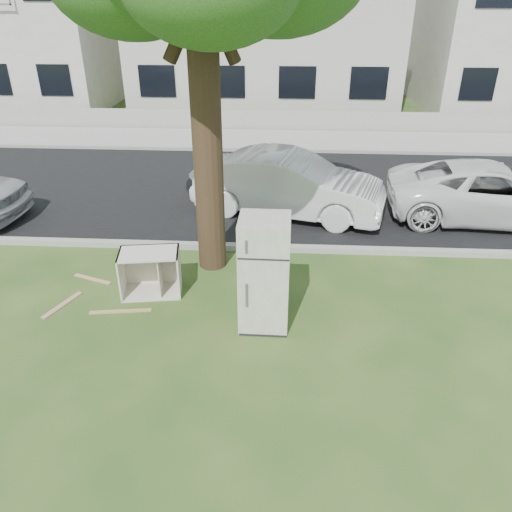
# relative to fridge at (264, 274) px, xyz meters

# --- Properties ---
(ground) EXTENTS (120.00, 120.00, 0.00)m
(ground) POSITION_rel_fridge_xyz_m (-0.70, 0.12, -0.94)
(ground) COLOR #254719
(road) EXTENTS (120.00, 7.00, 0.01)m
(road) POSITION_rel_fridge_xyz_m (-0.70, 6.12, -0.93)
(road) COLOR black
(road) RESTS_ON ground
(kerb_near) EXTENTS (120.00, 0.18, 0.12)m
(kerb_near) POSITION_rel_fridge_xyz_m (-0.70, 2.57, -0.94)
(kerb_near) COLOR gray
(kerb_near) RESTS_ON ground
(kerb_far) EXTENTS (120.00, 0.18, 0.12)m
(kerb_far) POSITION_rel_fridge_xyz_m (-0.70, 9.67, -0.94)
(kerb_far) COLOR gray
(kerb_far) RESTS_ON ground
(sidewalk) EXTENTS (120.00, 2.80, 0.01)m
(sidewalk) POSITION_rel_fridge_xyz_m (-0.70, 11.12, -0.93)
(sidewalk) COLOR gray
(sidewalk) RESTS_ON ground
(low_wall) EXTENTS (120.00, 0.15, 0.70)m
(low_wall) POSITION_rel_fridge_xyz_m (-0.70, 12.72, -0.59)
(low_wall) COLOR gray
(low_wall) RESTS_ON ground
(townhouse_left) EXTENTS (10.20, 8.16, 7.04)m
(townhouse_left) POSITION_rel_fridge_xyz_m (-12.70, 17.62, 2.59)
(townhouse_left) COLOR silver
(townhouse_left) RESTS_ON ground
(townhouse_center) EXTENTS (11.22, 8.16, 7.44)m
(townhouse_center) POSITION_rel_fridge_xyz_m (-0.70, 17.62, 2.79)
(townhouse_center) COLOR #B4B0A5
(townhouse_center) RESTS_ON ground
(fridge) EXTENTS (0.78, 0.73, 1.87)m
(fridge) POSITION_rel_fridge_xyz_m (0.00, 0.00, 0.00)
(fridge) COLOR beige
(fridge) RESTS_ON ground
(cabinet) EXTENTS (1.12, 0.79, 0.81)m
(cabinet) POSITION_rel_fridge_xyz_m (-2.05, 0.83, -0.53)
(cabinet) COLOR beige
(cabinet) RESTS_ON ground
(plank_a) EXTENTS (1.04, 0.23, 0.02)m
(plank_a) POSITION_rel_fridge_xyz_m (-2.44, 0.17, -0.93)
(plank_a) COLOR #A68C50
(plank_a) RESTS_ON ground
(plank_b) EXTENTS (0.79, 0.36, 0.02)m
(plank_b) POSITION_rel_fridge_xyz_m (-3.29, 1.19, -0.93)
(plank_b) COLOR tan
(plank_b) RESTS_ON ground
(plank_c) EXTENTS (0.42, 0.85, 0.02)m
(plank_c) POSITION_rel_fridge_xyz_m (-3.50, 0.30, -0.92)
(plank_c) COLOR tan
(plank_c) RESTS_ON ground
(car_center) EXTENTS (4.74, 2.66, 1.48)m
(car_center) POSITION_rel_fridge_xyz_m (0.39, 4.54, -0.20)
(car_center) COLOR silver
(car_center) RESTS_ON ground
(car_right) EXTENTS (4.89, 2.53, 1.32)m
(car_right) POSITION_rel_fridge_xyz_m (5.11, 4.51, -0.28)
(car_right) COLOR silver
(car_right) RESTS_ON ground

